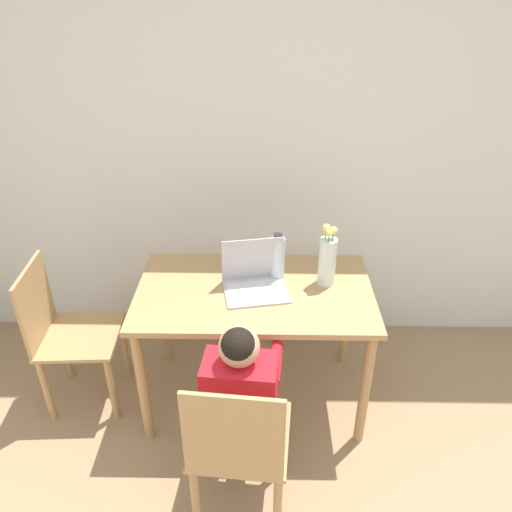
# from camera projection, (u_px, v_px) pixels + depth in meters

# --- Properties ---
(wall_back) EXTENTS (6.40, 0.05, 2.50)m
(wall_back) POSITION_uv_depth(u_px,v_px,m) (301.00, 146.00, 2.80)
(wall_back) COLOR silver
(wall_back) RESTS_ON ground_plane
(dining_table) EXTENTS (1.18, 0.70, 0.72)m
(dining_table) POSITION_uv_depth(u_px,v_px,m) (255.00, 305.00, 2.54)
(dining_table) COLOR tan
(dining_table) RESTS_ON ground_plane
(chair_occupied) EXTENTS (0.44, 0.44, 0.85)m
(chair_occupied) POSITION_uv_depth(u_px,v_px,m) (239.00, 446.00, 2.02)
(chair_occupied) COLOR tan
(chair_occupied) RESTS_ON ground_plane
(chair_spare) EXTENTS (0.42, 0.42, 0.85)m
(chair_spare) POSITION_uv_depth(u_px,v_px,m) (67.00, 334.00, 2.64)
(chair_spare) COLOR tan
(chair_spare) RESTS_ON ground_plane
(person_seated) EXTENTS (0.33, 0.45, 0.99)m
(person_seated) POSITION_uv_depth(u_px,v_px,m) (242.00, 393.00, 2.04)
(person_seated) COLOR red
(person_seated) RESTS_ON ground_plane
(laptop) EXTENTS (0.35, 0.30, 0.26)m
(laptop) POSITION_uv_depth(u_px,v_px,m) (254.00, 278.00, 2.48)
(laptop) COLOR #B2B2B7
(laptop) RESTS_ON dining_table
(flower_vase) EXTENTS (0.09, 0.09, 0.33)m
(flower_vase) POSITION_uv_depth(u_px,v_px,m) (327.00, 259.00, 2.48)
(flower_vase) COLOR silver
(flower_vase) RESTS_ON dining_table
(water_bottle) EXTENTS (0.07, 0.07, 0.25)m
(water_bottle) POSITION_uv_depth(u_px,v_px,m) (277.00, 258.00, 2.54)
(water_bottle) COLOR silver
(water_bottle) RESTS_ON dining_table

